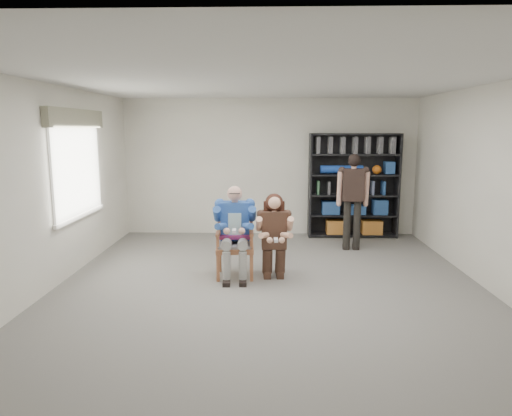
# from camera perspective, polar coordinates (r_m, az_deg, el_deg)

# --- Properties ---
(room_shell) EXTENTS (6.00, 7.00, 2.80)m
(room_shell) POSITION_cam_1_polar(r_m,az_deg,el_deg) (5.99, 1.75, 2.30)
(room_shell) COLOR white
(room_shell) RESTS_ON ground
(floor) EXTENTS (6.00, 7.00, 0.01)m
(floor) POSITION_cam_1_polar(r_m,az_deg,el_deg) (6.33, 1.68, -10.36)
(floor) COLOR slate
(floor) RESTS_ON ground
(window_left) EXTENTS (0.16, 2.00, 1.75)m
(window_left) POSITION_cam_1_polar(r_m,az_deg,el_deg) (7.56, -21.32, 4.96)
(window_left) COLOR silver
(window_left) RESTS_ON room_shell
(armchair) EXTENTS (0.64, 0.62, 1.06)m
(armchair) POSITION_cam_1_polar(r_m,az_deg,el_deg) (6.80, -2.64, -4.27)
(armchair) COLOR brown
(armchair) RESTS_ON floor
(seated_man) EXTENTS (0.63, 0.86, 1.38)m
(seated_man) POSITION_cam_1_polar(r_m,az_deg,el_deg) (6.76, -2.65, -2.97)
(seated_man) COLOR navy
(seated_man) RESTS_ON floor
(kneeling_woman) EXTENTS (0.57, 0.87, 1.26)m
(kneeling_woman) POSITION_cam_1_polar(r_m,az_deg,el_deg) (6.64, 2.28, -3.72)
(kneeling_woman) COLOR #3D291D
(kneeling_woman) RESTS_ON floor
(bookshelf) EXTENTS (1.80, 0.38, 2.10)m
(bookshelf) POSITION_cam_1_polar(r_m,az_deg,el_deg) (9.45, 12.07, 2.74)
(bookshelf) COLOR black
(bookshelf) RESTS_ON floor
(standing_man) EXTENTS (0.56, 0.33, 1.75)m
(standing_man) POSITION_cam_1_polar(r_m,az_deg,el_deg) (8.41, 11.98, 0.66)
(standing_man) COLOR black
(standing_man) RESTS_ON floor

